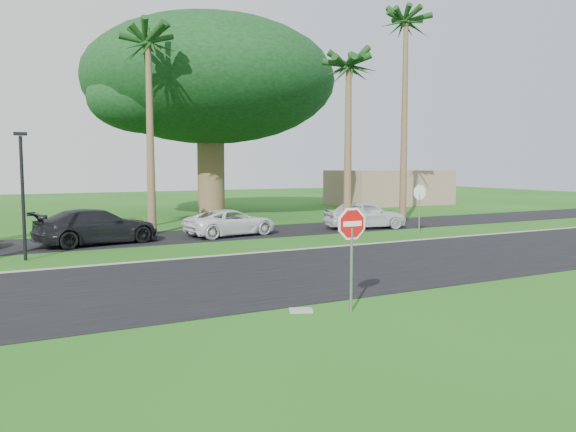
% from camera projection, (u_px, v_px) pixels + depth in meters
% --- Properties ---
extents(ground, '(120.00, 120.00, 0.00)m').
position_uv_depth(ground, '(276.00, 289.00, 15.71)').
color(ground, '#1C4F13').
rests_on(ground, ground).
extents(road, '(120.00, 8.00, 0.02)m').
position_uv_depth(road, '(248.00, 276.00, 17.47)').
color(road, black).
rests_on(road, ground).
extents(parking_strip, '(120.00, 5.00, 0.02)m').
position_uv_depth(parking_strip, '(160.00, 238.00, 26.75)').
color(parking_strip, black).
rests_on(parking_strip, ground).
extents(curb, '(120.00, 0.12, 0.06)m').
position_uv_depth(curb, '(205.00, 257.00, 21.05)').
color(curb, gray).
rests_on(curb, ground).
extents(stop_sign_near, '(1.05, 0.07, 2.62)m').
position_uv_depth(stop_sign_near, '(352.00, 238.00, 13.13)').
color(stop_sign_near, gray).
rests_on(stop_sign_near, ground).
extents(stop_sign_far, '(1.05, 0.07, 2.62)m').
position_uv_depth(stop_sign_far, '(420.00, 199.00, 28.13)').
color(stop_sign_far, gray).
rests_on(stop_sign_far, ground).
extents(palm_center, '(5.00, 5.00, 10.50)m').
position_uv_depth(palm_center, '(148.00, 47.00, 27.24)').
color(palm_center, brown).
rests_on(palm_center, ground).
extents(palm_right_near, '(5.00, 5.00, 9.50)m').
position_uv_depth(palm_right_near, '(349.00, 70.00, 27.94)').
color(palm_right_near, brown).
rests_on(palm_right_near, ground).
extents(palm_right_far, '(5.00, 5.00, 13.00)m').
position_uv_depth(palm_right_far, '(406.00, 27.00, 33.04)').
color(palm_right_far, brown).
rests_on(palm_right_far, ground).
extents(canopy_tree, '(16.50, 16.50, 13.12)m').
position_uv_depth(canopy_tree, '(210.00, 82.00, 37.09)').
color(canopy_tree, brown).
rests_on(canopy_tree, ground).
extents(streetlight_right, '(0.45, 0.25, 4.64)m').
position_uv_depth(streetlight_right, '(22.00, 188.00, 20.22)').
color(streetlight_right, black).
rests_on(streetlight_right, ground).
extents(building_far, '(10.00, 6.00, 3.00)m').
position_uv_depth(building_far, '(389.00, 187.00, 49.58)').
color(building_far, gray).
rests_on(building_far, ground).
extents(car_dark, '(5.63, 3.13, 1.54)m').
position_uv_depth(car_dark, '(97.00, 227.00, 24.48)').
color(car_dark, black).
rests_on(car_dark, ground).
extents(car_minivan, '(4.89, 2.86, 1.28)m').
position_uv_depth(car_minivan, '(231.00, 223.00, 27.49)').
color(car_minivan, white).
rests_on(car_minivan, ground).
extents(car_pickup, '(4.69, 2.54, 1.52)m').
position_uv_depth(car_pickup, '(365.00, 215.00, 30.50)').
color(car_pickup, silver).
rests_on(car_pickup, ground).
extents(utility_slab, '(0.64, 0.53, 0.06)m').
position_uv_depth(utility_slab, '(301.00, 310.00, 13.30)').
color(utility_slab, gray).
rests_on(utility_slab, ground).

